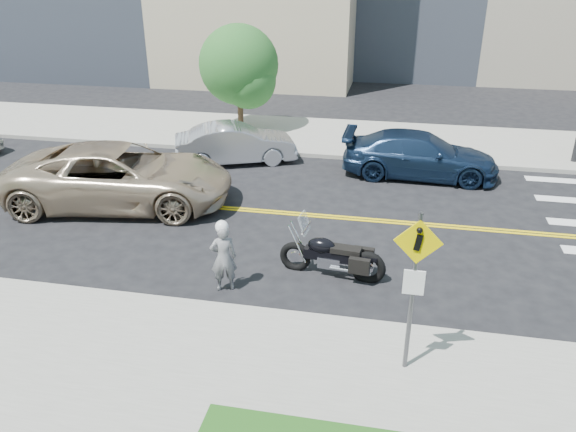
# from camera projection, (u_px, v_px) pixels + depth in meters

# --- Properties ---
(ground_plane) EXTENTS (120.00, 120.00, 0.00)m
(ground_plane) POSITION_uv_depth(u_px,v_px,m) (260.00, 211.00, 16.36)
(ground_plane) COLOR black
(ground_plane) RESTS_ON ground
(sidewalk_near) EXTENTS (60.00, 5.00, 0.15)m
(sidewalk_near) POSITION_uv_depth(u_px,v_px,m) (156.00, 383.00, 9.66)
(sidewalk_near) COLOR #9E9B91
(sidewalk_near) RESTS_ON ground_plane
(sidewalk_far) EXTENTS (60.00, 5.00, 0.15)m
(sidewalk_far) POSITION_uv_depth(u_px,v_px,m) (303.00, 135.00, 23.00)
(sidewalk_far) COLOR #9E9B91
(sidewalk_far) RESTS_ON ground_plane
(pedestrian_sign) EXTENTS (0.78, 0.08, 3.00)m
(pedestrian_sign) POSITION_uv_depth(u_px,v_px,m) (414.00, 279.00, 9.18)
(pedestrian_sign) COLOR #4C4C51
(pedestrian_sign) RESTS_ON sidewalk_near
(motorcyclist) EXTENTS (0.68, 0.56, 1.69)m
(motorcyclist) POSITION_uv_depth(u_px,v_px,m) (223.00, 256.00, 12.19)
(motorcyclist) COLOR #AEAEB3
(motorcyclist) RESTS_ON ground
(motorcycle) EXTENTS (2.48, 1.01, 1.47)m
(motorcycle) POSITION_uv_depth(u_px,v_px,m) (333.00, 247.00, 12.78)
(motorcycle) COLOR black
(motorcycle) RESTS_ON ground
(suv) EXTENTS (6.88, 3.96, 1.81)m
(suv) POSITION_uv_depth(u_px,v_px,m) (120.00, 176.00, 16.44)
(suv) COLOR tan
(suv) RESTS_ON ground
(parked_car_silver) EXTENTS (4.50, 2.99, 1.40)m
(parked_car_silver) POSITION_uv_depth(u_px,v_px,m) (236.00, 144.00, 19.93)
(parked_car_silver) COLOR #AAABB2
(parked_car_silver) RESTS_ON ground
(parked_car_blue) EXTENTS (5.14, 2.18, 1.48)m
(parked_car_blue) POSITION_uv_depth(u_px,v_px,m) (420.00, 155.00, 18.68)
(parked_car_blue) COLOR #182C4A
(parked_car_blue) RESTS_ON ground
(tree_far_a) EXTENTS (3.21, 3.21, 4.38)m
(tree_far_a) POSITION_uv_depth(u_px,v_px,m) (239.00, 65.00, 22.58)
(tree_far_a) COLOR #382619
(tree_far_a) RESTS_ON ground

